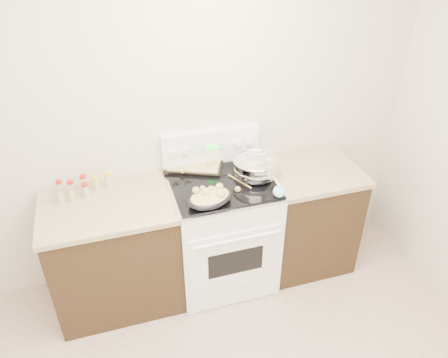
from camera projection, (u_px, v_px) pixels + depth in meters
name	position (u px, v px, depth m)	size (l,w,h in m)	color
room_shell	(243.00, 231.00, 1.55)	(4.10, 3.60, 2.75)	beige
counter_left	(116.00, 253.00, 3.26)	(0.93, 0.67, 0.92)	black
counter_right	(305.00, 215.00, 3.64)	(0.73, 0.67, 0.92)	black
kitchen_range	(222.00, 229.00, 3.44)	(0.78, 0.73, 1.22)	white
mixing_bowl	(255.00, 168.00, 3.21)	(0.40, 0.40, 0.20)	silver
roasting_pan	(210.00, 197.00, 2.95)	(0.37, 0.31, 0.12)	black
baking_sheet	(195.00, 164.00, 3.37)	(0.52, 0.45, 0.06)	black
wooden_spoon	(238.00, 186.00, 3.12)	(0.13, 0.23, 0.04)	#AB894E
blue_ladle	(279.00, 190.00, 3.04)	(0.10, 0.29, 0.11)	#A0E4EF
spice_jars	(81.00, 187.00, 3.07)	(0.38, 0.15, 0.13)	#BFB28C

